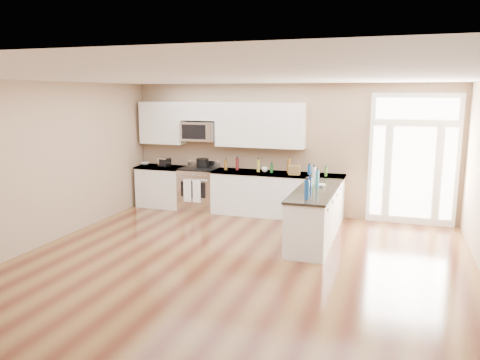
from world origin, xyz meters
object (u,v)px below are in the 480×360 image
(toaster_oven, at_px, (165,162))
(peninsula_cabinet, at_px, (315,217))
(kitchen_range, at_px, (199,189))
(stockpot, at_px, (202,163))

(toaster_oven, bearing_deg, peninsula_cabinet, -5.85)
(kitchen_range, xyz_separation_m, toaster_oven, (-0.83, -0.03, 0.57))
(peninsula_cabinet, bearing_deg, toaster_oven, 159.05)
(kitchen_range, relative_size, toaster_oven, 4.44)
(stockpot, bearing_deg, toaster_oven, -171.74)
(peninsula_cabinet, height_order, kitchen_range, kitchen_range)
(toaster_oven, bearing_deg, stockpot, 23.37)
(peninsula_cabinet, relative_size, stockpot, 8.26)
(peninsula_cabinet, distance_m, stockpot, 3.27)
(stockpot, bearing_deg, peninsula_cabinet, -28.74)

